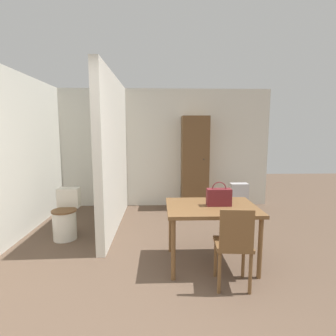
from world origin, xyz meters
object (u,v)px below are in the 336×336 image
wooden_chair (234,244)px  wooden_cabinet (195,163)px  toilet (66,217)px  space_heater (239,198)px  handbag (219,197)px  dining_table (211,212)px

wooden_chair → wooden_cabinet: (-0.01, 2.90, 0.48)m
toilet → wooden_cabinet: 2.71m
toilet → wooden_chair: bearing=-32.5°
wooden_chair → space_heater: wooden_chair is taller
handbag → wooden_cabinet: 2.38m
wooden_chair → space_heater: 2.70m
dining_table → wooden_cabinet: size_ratio=0.56×
wooden_chair → wooden_cabinet: bearing=95.3°
handbag → toilet: bearing=157.9°
dining_table → space_heater: (0.96, 2.04, -0.36)m
toilet → handbag: bearing=-22.1°
dining_table → wooden_chair: bearing=-75.7°
dining_table → handbag: handbag is taller
wooden_cabinet → space_heater: size_ratio=3.26×
wooden_cabinet → handbag: bearing=-90.8°
dining_table → space_heater: size_ratio=1.82×
toilet → handbag: size_ratio=2.53×
toilet → handbag: (2.13, -0.87, 0.52)m
toilet → space_heater: 3.23m
wooden_cabinet → space_heater: 1.13m
toilet → wooden_cabinet: (2.17, 1.50, 0.64)m
handbag → space_heater: bearing=66.7°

